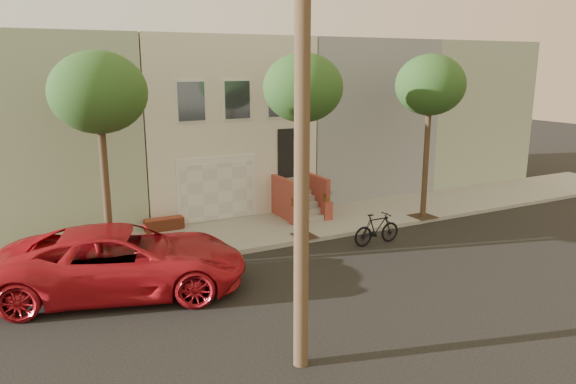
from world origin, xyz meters
TOP-DOWN VIEW (x-y plane):
  - ground at (0.00, 0.00)m, footprint 90.00×90.00m
  - sidewalk at (0.00, 5.35)m, footprint 40.00×3.70m
  - house_row at (0.00, 11.19)m, footprint 33.10×11.70m
  - tree_left at (-5.50, 3.90)m, footprint 2.70×2.57m
  - tree_mid at (1.00, 3.90)m, footprint 2.70×2.57m
  - tree_right at (6.50, 3.90)m, footprint 2.70×2.57m
  - pickup_truck at (-5.46, 2.22)m, footprint 7.17×4.84m
  - motorcycle at (3.06, 2.33)m, footprint 1.85×0.53m

SIDE VIEW (x-z plane):
  - ground at x=0.00m, z-range 0.00..0.00m
  - sidewalk at x=0.00m, z-range 0.00..0.15m
  - motorcycle at x=3.06m, z-range 0.00..1.11m
  - pickup_truck at x=-5.46m, z-range 0.00..1.83m
  - house_row at x=0.00m, z-range 0.14..7.14m
  - tree_left at x=-5.50m, z-range 2.11..8.41m
  - tree_mid at x=1.00m, z-range 2.11..8.41m
  - tree_right at x=6.50m, z-range 2.11..8.41m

